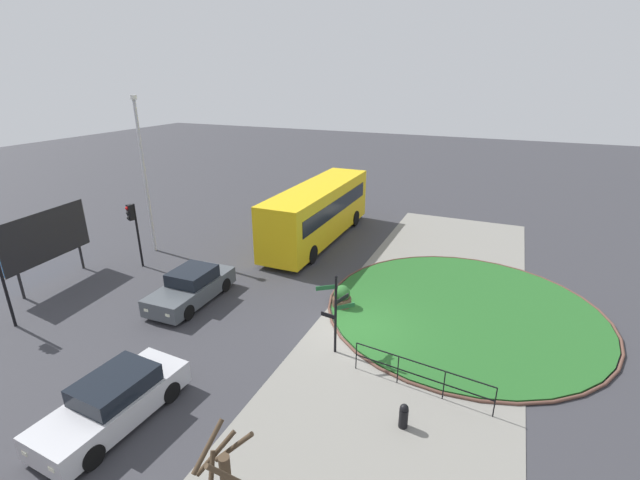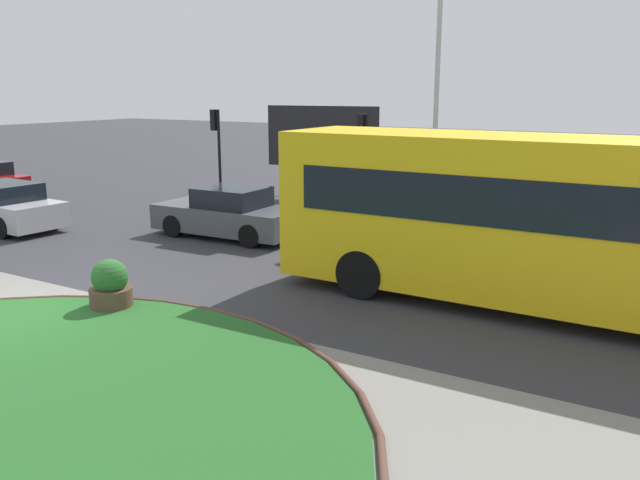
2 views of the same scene
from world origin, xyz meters
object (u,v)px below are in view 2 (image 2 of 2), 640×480
object	(u,v)px
bus_yellow	(550,220)
traffic_light_near	(364,141)
lamppost_tall	(437,78)
car_far_lane	(229,214)
planter_near_signpost	(110,288)
car_trailing	(2,207)
traffic_light_far	(216,133)
billboard_left	(322,138)

from	to	relation	value
bus_yellow	traffic_light_near	bearing A→B (deg)	137.61
traffic_light_near	lamppost_tall	world-z (taller)	lamppost_tall
car_far_lane	planter_near_signpost	size ratio (longest dim) A/B	4.30
car_trailing	planter_near_signpost	size ratio (longest dim) A/B	4.34
car_far_lane	traffic_light_far	bearing A→B (deg)	-49.56
car_far_lane	planter_near_signpost	bearing A→B (deg)	106.93
car_far_lane	billboard_left	bearing A→B (deg)	-82.51
car_far_lane	traffic_light_near	bearing A→B (deg)	-112.11
car_far_lane	lamppost_tall	world-z (taller)	lamppost_tall
traffic_light_far	planter_near_signpost	size ratio (longest dim) A/B	3.34
car_trailing	bus_yellow	bearing A→B (deg)	-174.52
traffic_light_far	traffic_light_near	bearing A→B (deg)	-170.10
billboard_left	planter_near_signpost	distance (m)	13.86
car_far_lane	traffic_light_near	world-z (taller)	traffic_light_near
lamppost_tall	traffic_light_far	bearing A→B (deg)	-175.50
billboard_left	planter_near_signpost	world-z (taller)	billboard_left
traffic_light_far	billboard_left	world-z (taller)	billboard_left
bus_yellow	billboard_left	size ratio (longest dim) A/B	2.31
traffic_light_far	planter_near_signpost	xyz separation A→B (m)	(6.67, -11.29, -2.03)
traffic_light_far	car_trailing	bearing A→B (deg)	88.04
bus_yellow	planter_near_signpost	bearing A→B (deg)	-148.95
billboard_left	bus_yellow	bearing A→B (deg)	-47.84
lamppost_tall	billboard_left	world-z (taller)	lamppost_tall
traffic_light_far	lamppost_tall	bearing A→B (deg)	-163.06
planter_near_signpost	billboard_left	bearing A→B (deg)	103.49
lamppost_tall	planter_near_signpost	distance (m)	12.75
bus_yellow	traffic_light_near	size ratio (longest dim) A/B	3.15
traffic_light_near	traffic_light_far	size ratio (longest dim) A/B	0.99
car_far_lane	bus_yellow	bearing A→B (deg)	166.47
traffic_light_far	car_far_lane	bearing A→B (deg)	144.41
planter_near_signpost	lamppost_tall	bearing A→B (deg)	81.23
car_far_lane	car_trailing	bearing A→B (deg)	20.13
traffic_light_near	traffic_light_far	distance (m)	6.42
bus_yellow	car_trailing	xyz separation A→B (m)	(-15.76, -0.67, -1.11)
bus_yellow	traffic_light_near	distance (m)	10.03
traffic_light_near	planter_near_signpost	xyz separation A→B (m)	(0.25, -11.01, -2.00)
car_far_lane	traffic_light_far	world-z (taller)	traffic_light_far
car_trailing	lamppost_tall	world-z (taller)	lamppost_tall
traffic_light_near	lamppost_tall	distance (m)	3.05
car_trailing	billboard_left	size ratio (longest dim) A/B	0.96
car_trailing	traffic_light_far	distance (m)	8.19
car_far_lane	car_trailing	distance (m)	7.09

